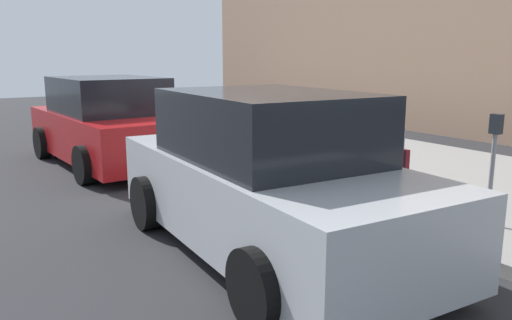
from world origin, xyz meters
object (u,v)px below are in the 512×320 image
suitcase_black_4 (294,156)px  parked_car_red_1 (109,124)px  suitcase_silver_2 (340,164)px  fire_hydrant (254,138)px  parked_car_silver_0 (267,179)px  bollard_post (229,138)px  suitcase_red_1 (360,168)px  suitcase_teal_3 (311,159)px  parking_meter (493,154)px  suitcase_olive_5 (273,148)px  suitcase_maroon_0 (391,175)px

suitcase_black_4 → parked_car_red_1: 3.70m
suitcase_silver_2 → fire_hydrant: size_ratio=0.88×
suitcase_black_4 → parked_car_silver_0: 3.17m
suitcase_black_4 → bollard_post: size_ratio=1.11×
parked_car_silver_0 → fire_hydrant: bearing=-31.0°
suitcase_red_1 → bollard_post: (3.39, 0.14, -0.03)m
suitcase_teal_3 → fire_hydrant: 1.72m
suitcase_black_4 → parked_car_silver_0: size_ratio=0.18×
suitcase_teal_3 → suitcase_black_4: size_ratio=0.91×
suitcase_black_4 → parking_meter: 3.39m
fire_hydrant → parked_car_red_1: 2.78m
fire_hydrant → parked_car_red_1: (1.81, 2.11, 0.21)m
suitcase_teal_3 → suitcase_olive_5: 1.04m
suitcase_silver_2 → parking_meter: parking_meter is taller
suitcase_black_4 → suitcase_olive_5: (0.52, 0.07, 0.07)m
suitcase_teal_3 → suitcase_olive_5: bearing=0.1°
suitcase_black_4 → suitcase_red_1: bearing=178.5°
suitcase_red_1 → parked_car_silver_0: bearing=109.6°
suitcase_red_1 → suitcase_black_4: size_ratio=1.39×
suitcase_maroon_0 → parking_meter: (-1.25, -0.24, 0.46)m
suitcase_olive_5 → bollard_post: bearing=4.6°
parked_car_silver_0 → parking_meter: bearing=-113.7°
parking_meter → parked_car_red_1: size_ratio=0.29×
suitcase_silver_2 → suitcase_olive_5: 1.57m
parked_car_red_1 → bollard_post: bearing=-120.9°
parking_meter → suitcase_red_1: bearing=8.4°
bollard_post → suitcase_olive_5: bearing=-175.4°
suitcase_silver_2 → fire_hydrant: 2.24m
fire_hydrant → parking_meter: parking_meter is taller
suitcase_olive_5 → suitcase_teal_3: bearing=-179.9°
suitcase_black_4 → parking_meter: (-3.34, -0.22, 0.56)m
suitcase_maroon_0 → suitcase_black_4: (2.09, -0.02, -0.10)m
fire_hydrant → suitcase_black_4: bearing=-178.6°
bollard_post → suitcase_red_1: bearing=-177.7°
bollard_post → suitcase_silver_2: bearing=-175.5°
suitcase_olive_5 → parking_meter: size_ratio=0.79×
bollard_post → parked_car_red_1: (1.17, 1.96, 0.29)m
parked_car_silver_0 → suitcase_black_4: bearing=-42.8°
suitcase_red_1 → parked_car_red_1: bearing=24.7°
suitcase_silver_2 → bollard_post: (2.87, 0.23, 0.02)m
suitcase_red_1 → suitcase_teal_3: 1.04m
suitcase_maroon_0 → parked_car_red_1: 5.52m
suitcase_red_1 → parked_car_red_1: size_ratio=0.24×
fire_hydrant → suitcase_olive_5: bearing=176.2°
suitcase_silver_2 → parked_car_silver_0: size_ratio=0.16×
parked_car_silver_0 → suitcase_red_1: bearing=-70.4°
suitcase_maroon_0 → parked_car_red_1: parked_car_red_1 is taller
suitcase_black_4 → bollard_post: 1.84m
parking_meter → parked_car_red_1: bearing=20.4°
suitcase_teal_3 → parked_car_red_1: bearing=30.4°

